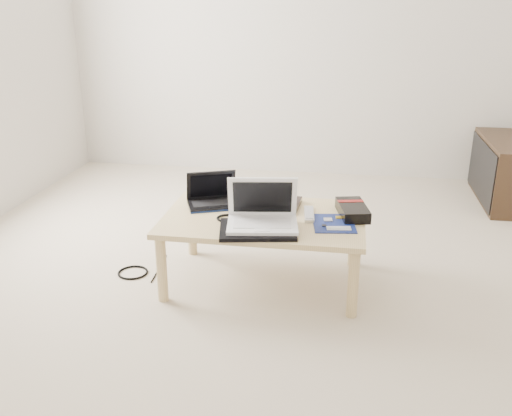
% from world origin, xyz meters
% --- Properties ---
extents(ground, '(4.00, 4.00, 0.00)m').
position_xyz_m(ground, '(0.00, 0.00, 0.00)').
color(ground, beige).
rests_on(ground, ground).
extents(coffee_table, '(1.10, 0.70, 0.40)m').
position_xyz_m(coffee_table, '(0.09, -0.21, 0.35)').
color(coffee_table, tan).
rests_on(coffee_table, ground).
extents(media_cabinet, '(0.41, 0.90, 0.50)m').
position_xyz_m(media_cabinet, '(1.77, 1.45, 0.25)').
color(media_cabinet, '#3C2918').
rests_on(media_cabinet, ground).
extents(book, '(0.31, 0.27, 0.03)m').
position_xyz_m(book, '(0.12, -0.04, 0.41)').
color(book, black).
rests_on(book, coffee_table).
extents(netbook, '(0.34, 0.30, 0.20)m').
position_xyz_m(netbook, '(-0.24, -0.07, 0.44)').
color(netbook, black).
rests_on(netbook, coffee_table).
extents(tablet, '(0.29, 0.23, 0.01)m').
position_xyz_m(tablet, '(0.05, -0.19, 0.41)').
color(tablet, black).
rests_on(tablet, coffee_table).
extents(remote, '(0.07, 0.23, 0.02)m').
position_xyz_m(remote, '(0.33, -0.16, 0.41)').
color(remote, '#B1B1B5').
rests_on(remote, coffee_table).
extents(neoprene_sleeve, '(0.43, 0.35, 0.02)m').
position_xyz_m(neoprene_sleeve, '(0.09, -0.42, 0.41)').
color(neoprene_sleeve, black).
rests_on(neoprene_sleeve, coffee_table).
extents(white_laptop, '(0.40, 0.31, 0.25)m').
position_xyz_m(white_laptop, '(0.10, -0.37, 0.47)').
color(white_laptop, white).
rests_on(white_laptop, neoprene_sleeve).
extents(motherboard, '(0.25, 0.30, 0.01)m').
position_xyz_m(motherboard, '(0.47, -0.26, 0.40)').
color(motherboard, '#0C154C').
rests_on(motherboard, coffee_table).
extents(gpu_box, '(0.20, 0.31, 0.06)m').
position_xyz_m(gpu_box, '(0.57, -0.11, 0.43)').
color(gpu_box, black).
rests_on(gpu_box, coffee_table).
extents(cable_coil, '(0.13, 0.13, 0.01)m').
position_xyz_m(cable_coil, '(-0.11, -0.28, 0.41)').
color(cable_coil, black).
rests_on(cable_coil, coffee_table).
extents(floor_cable_coil, '(0.23, 0.23, 0.01)m').
position_xyz_m(floor_cable_coil, '(-0.69, -0.24, 0.01)').
color(floor_cable_coil, black).
rests_on(floor_cable_coil, ground).
extents(floor_cable_trail, '(0.03, 0.36, 0.01)m').
position_xyz_m(floor_cable_trail, '(-0.56, -0.15, 0.00)').
color(floor_cable_trail, black).
rests_on(floor_cable_trail, ground).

